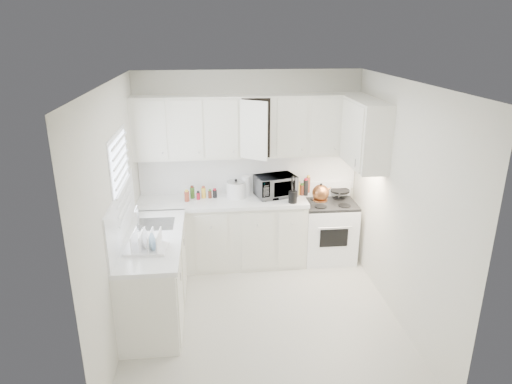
{
  "coord_description": "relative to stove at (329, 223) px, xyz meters",
  "views": [
    {
      "loc": [
        -0.54,
        -4.42,
        3.07
      ],
      "look_at": [
        0.0,
        0.7,
        1.25
      ],
      "focal_mm": 32.09,
      "sensor_mm": 36.0,
      "label": 1
    }
  ],
  "objects": [
    {
      "name": "spice_left_4",
      "position": [
        -1.63,
        0.13,
        0.47
      ],
      "size": [
        0.06,
        0.06,
        0.13
      ],
      "primitive_type": "cylinder",
      "color": "#602B1B",
      "rests_on": "countertop_back"
    },
    {
      "name": "countertop_left",
      "position": [
        -2.27,
        -1.09,
        0.38
      ],
      "size": [
        0.64,
        1.62,
        0.05
      ],
      "primitive_type": "cube",
      "color": "silver",
      "rests_on": "lower_cabinets_left"
    },
    {
      "name": "spice_left_1",
      "position": [
        -1.86,
        0.04,
        0.47
      ],
      "size": [
        0.06,
        0.06,
        0.13
      ],
      "primitive_type": "cylinder",
      "color": "#386822",
      "rests_on": "countertop_back"
    },
    {
      "name": "spice_left_3",
      "position": [
        -1.71,
        0.04,
        0.47
      ],
      "size": [
        0.06,
        0.06,
        0.13
      ],
      "primitive_type": "cylinder",
      "color": "yellow",
      "rests_on": "countertop_back"
    },
    {
      "name": "sauce_right_4",
      "position": [
        -0.28,
        0.17,
        0.5
      ],
      "size": [
        0.06,
        0.06,
        0.19
      ],
      "primitive_type": "cylinder",
      "color": "brown",
      "rests_on": "countertop_back"
    },
    {
      "name": "upper_cabinets_right",
      "position": [
        0.25,
        -0.47,
        0.96
      ],
      "size": [
        0.33,
        0.9,
        0.8
      ],
      "primitive_type": null,
      "color": "beige",
      "rests_on": "wall_right"
    },
    {
      "name": "backsplash_left",
      "position": [
        -2.57,
        -1.09,
        0.68
      ],
      "size": [
        0.02,
        1.6,
        0.55
      ],
      "primitive_type": "cube",
      "color": "silver",
      "rests_on": "wall_left"
    },
    {
      "name": "wall_right",
      "position": [
        0.42,
        -1.29,
        0.76
      ],
      "size": [
        0.0,
        3.2,
        3.2
      ],
      "primitive_type": "plane",
      "rotation": [
        1.57,
        0.0,
        -1.57
      ],
      "color": "beige",
      "rests_on": "ground"
    },
    {
      "name": "window_blinds",
      "position": [
        -2.56,
        -0.94,
        1.01
      ],
      "size": [
        0.06,
        0.96,
        1.06
      ],
      "primitive_type": null,
      "color": "white",
      "rests_on": "wall_left"
    },
    {
      "name": "stove",
      "position": [
        0.0,
        0.0,
        0.0
      ],
      "size": [
        0.71,
        0.58,
        1.08
      ],
      "primitive_type": null,
      "rotation": [
        0.0,
        0.0,
        -0.01
      ],
      "color": "white",
      "rests_on": "floor"
    },
    {
      "name": "utensil_crock",
      "position": [
        -0.56,
        -0.21,
        0.6
      ],
      "size": [
        0.16,
        0.16,
        0.37
      ],
      "primitive_type": null,
      "rotation": [
        0.0,
        0.0,
        0.34
      ],
      "color": "black",
      "rests_on": "countertop_back"
    },
    {
      "name": "paper_towel",
      "position": [
        -1.14,
        0.14,
        0.54
      ],
      "size": [
        0.12,
        0.12,
        0.27
      ],
      "primitive_type": "cylinder",
      "color": "white",
      "rests_on": "countertop_back"
    },
    {
      "name": "sink",
      "position": [
        -2.27,
        -0.74,
        0.53
      ],
      "size": [
        0.42,
        0.38,
        0.3
      ],
      "primitive_type": null,
      "color": "gray",
      "rests_on": "countertop_left"
    },
    {
      "name": "lower_cabinets_left",
      "position": [
        -2.28,
        -1.09,
        -0.09
      ],
      "size": [
        0.6,
        1.6,
        0.9
      ],
      "primitive_type": null,
      "color": "beige",
      "rests_on": "floor"
    },
    {
      "name": "lower_cabinets_back",
      "position": [
        -1.47,
        0.01,
        -0.09
      ],
      "size": [
        2.22,
        0.6,
        0.9
      ],
      "primitive_type": null,
      "color": "beige",
      "rests_on": "floor"
    },
    {
      "name": "frying_pan",
      "position": [
        0.18,
        0.16,
        0.42
      ],
      "size": [
        0.4,
        0.51,
        0.04
      ],
      "primitive_type": null,
      "rotation": [
        0.0,
        0.0,
        -0.34
      ],
      "color": "black",
      "rests_on": "stove"
    },
    {
      "name": "dish_rack",
      "position": [
        -2.3,
        -1.4,
        0.52
      ],
      "size": [
        0.44,
        0.35,
        0.23
      ],
      "primitive_type": null,
      "rotation": [
        0.0,
        0.0,
        -0.08
      ],
      "color": "white",
      "rests_on": "countertop_left"
    },
    {
      "name": "floor",
      "position": [
        -1.08,
        -1.29,
        -0.54
      ],
      "size": [
        3.2,
        3.2,
        0.0
      ],
      "primitive_type": "plane",
      "color": "beige",
      "rests_on": "ground"
    },
    {
      "name": "wall_front",
      "position": [
        -1.08,
        -2.89,
        0.76
      ],
      "size": [
        3.0,
        0.0,
        3.0
      ],
      "primitive_type": "plane",
      "rotation": [
        -1.57,
        0.0,
        0.0
      ],
      "color": "beige",
      "rests_on": "ground"
    },
    {
      "name": "ceiling",
      "position": [
        -1.08,
        -1.29,
        2.06
      ],
      "size": [
        3.2,
        3.2,
        0.0
      ],
      "primitive_type": "plane",
      "rotation": [
        3.14,
        0.0,
        0.0
      ],
      "color": "white",
      "rests_on": "ground"
    },
    {
      "name": "spice_left_2",
      "position": [
        -1.78,
        0.13,
        0.47
      ],
      "size": [
        0.06,
        0.06,
        0.13
      ],
      "primitive_type": "cylinder",
      "color": "#A51627",
      "rests_on": "countertop_back"
    },
    {
      "name": "upper_cabinets_back",
      "position": [
        -1.08,
        0.14,
        0.96
      ],
      "size": [
        3.0,
        0.33,
        0.8
      ],
      "primitive_type": null,
      "color": "beige",
      "rests_on": "wall_back"
    },
    {
      "name": "microwave",
      "position": [
        -0.75,
        0.06,
        0.58
      ],
      "size": [
        0.58,
        0.42,
        0.35
      ],
      "primitive_type": "imported",
      "rotation": [
        0.0,
        0.0,
        0.27
      ],
      "color": "gray",
      "rests_on": "countertop_back"
    },
    {
      "name": "sauce_right_0",
      "position": [
        -0.5,
        0.17,
        0.5
      ],
      "size": [
        0.06,
        0.06,
        0.19
      ],
      "primitive_type": "cylinder",
      "color": "#A51627",
      "rests_on": "countertop_back"
    },
    {
      "name": "wall_left",
      "position": [
        -2.58,
        -1.29,
        0.76
      ],
      "size": [
        0.0,
        3.2,
        3.2
      ],
      "primitive_type": "plane",
      "rotation": [
        1.57,
        0.0,
        1.57
      ],
      "color": "beige",
      "rests_on": "ground"
    },
    {
      "name": "sauce_right_1",
      "position": [
        -0.45,
        0.11,
        0.5
      ],
      "size": [
        0.06,
        0.06,
        0.19
      ],
      "primitive_type": "cylinder",
      "color": "yellow",
      "rests_on": "countertop_back"
    },
    {
      "name": "tea_kettle",
      "position": [
        -0.18,
        -0.16,
        0.53
      ],
      "size": [
        0.31,
        0.28,
        0.26
      ],
      "primitive_type": null,
      "rotation": [
        0.0,
        0.0,
        0.16
      ],
      "color": "brown",
      "rests_on": "stove"
    },
    {
      "name": "sauce_right_3",
      "position": [
        -0.34,
        0.11,
        0.5
      ],
      "size": [
        0.06,
        0.06,
        0.19
      ],
      "primitive_type": "cylinder",
      "color": "black",
      "rests_on": "countertop_back"
    },
    {
      "name": "backsplash_back",
      "position": [
        -1.08,
        0.3,
        0.68
      ],
      "size": [
        2.98,
        0.02,
        0.55
      ],
      "primitive_type": "cube",
      "color": "silver",
      "rests_on": "wall_back"
    },
    {
      "name": "sauce_right_2",
      "position": [
        -0.39,
        0.17,
        0.5
      ],
      "size": [
        0.06,
        0.06,
        0.19
      ],
      "primitive_type": "cylinder",
      "color": "#602B1B",
      "rests_on": "countertop_back"
    },
    {
      "name": "rice_cooker",
      "position": [
        -1.28,
        0.07,
        0.54
      ],
      "size": [
        0.32,
        0.32,
        0.26
      ],
      "primitive_type": null,
      "rotation": [
        0.0,
        0.0,
        0.33
      ],
      "color": "white",
      "rests_on": "countertop_back"
    },
    {
      "name": "spice_left_5",
      "position": [
        -1.56,
        0.04,
        0.47
      ],
      "size": [
        0.06,
        0.06,
        0.13
      ],
      "primitive_type": "cylinder",
      "color": "black",
      "rests_on": "countertop_back"
    },
    {
      "name": "spice_left_0",
      "position": [
        -1.93,
        0.13,
        0.47
      ],
      "size": [
        0.06,
        0.06,
        0.13
      ],
      "primitive_type": "cylinder",
      "color": "brown",
      "rests_on": "countertop_back"
    },
    {
      "name": "wall_back",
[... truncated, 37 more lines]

